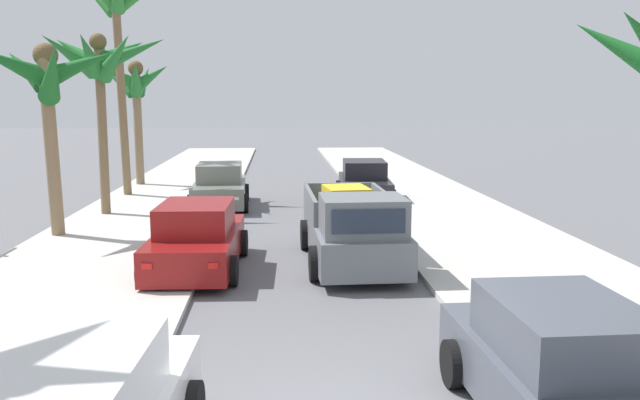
% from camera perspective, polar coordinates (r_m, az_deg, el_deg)
% --- Properties ---
extents(sidewalk_left, '(4.95, 60.00, 0.12)m').
position_cam_1_polar(sidewalk_left, '(19.88, -15.77, -2.30)').
color(sidewalk_left, beige).
rests_on(sidewalk_left, ground).
extents(sidewalk_right, '(4.95, 60.00, 0.12)m').
position_cam_1_polar(sidewalk_right, '(20.20, 12.14, -1.99)').
color(sidewalk_right, beige).
rests_on(sidewalk_right, ground).
extents(curb_left, '(0.16, 60.00, 0.10)m').
position_cam_1_polar(curb_left, '(19.69, -12.71, -2.32)').
color(curb_left, silver).
rests_on(curb_left, ground).
extents(curb_right, '(0.16, 60.00, 0.10)m').
position_cam_1_polar(curb_right, '(19.94, 9.16, -2.08)').
color(curb_right, silver).
rests_on(curb_right, ground).
extents(pickup_truck, '(2.31, 5.26, 1.80)m').
position_cam_1_polar(pickup_truck, '(15.03, 2.90, -2.61)').
color(pickup_truck, slate).
rests_on(pickup_truck, ground).
extents(car_left_near, '(2.21, 4.34, 1.54)m').
position_cam_1_polar(car_left_near, '(24.18, 3.92, 1.53)').
color(car_left_near, black).
rests_on(car_left_near, ground).
extents(car_right_near, '(2.11, 4.30, 1.54)m').
position_cam_1_polar(car_right_near, '(8.15, 20.75, -14.05)').
color(car_right_near, '#474C56').
rests_on(car_right_near, ground).
extents(car_right_mid, '(2.13, 4.30, 1.54)m').
position_cam_1_polar(car_right_mid, '(14.72, -10.79, -3.41)').
color(car_right_mid, maroon).
rests_on(car_right_mid, ground).
extents(car_left_far, '(2.14, 4.31, 1.54)m').
position_cam_1_polar(car_left_far, '(23.29, -8.80, 1.16)').
color(car_left_far, slate).
rests_on(car_left_far, ground).
extents(palm_tree_right_fore, '(3.83, 3.56, 5.94)m').
position_cam_1_polar(palm_tree_right_fore, '(21.94, -18.60, 11.52)').
color(palm_tree_right_fore, brown).
rests_on(palm_tree_right_fore, ground).
extents(palm_tree_left_mid, '(3.57, 3.44, 8.32)m').
position_cam_1_polar(palm_tree_left_mid, '(25.87, -17.39, 15.34)').
color(palm_tree_left_mid, brown).
rests_on(palm_tree_left_mid, ground).
extents(palm_tree_right_mid, '(3.34, 3.77, 5.44)m').
position_cam_1_polar(palm_tree_right_mid, '(29.17, -16.04, 9.62)').
color(palm_tree_right_mid, '#846B4C').
rests_on(palm_tree_right_mid, ground).
extents(palm_tree_left_back, '(3.47, 3.81, 5.31)m').
position_cam_1_polar(palm_tree_left_back, '(18.65, -22.68, 9.72)').
color(palm_tree_left_back, '#846B4C').
rests_on(palm_tree_left_back, ground).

